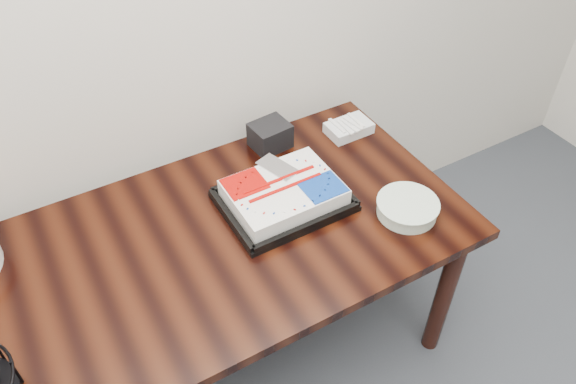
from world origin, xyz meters
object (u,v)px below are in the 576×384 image
cake_tray (284,195)px  napkin_box (270,135)px  table (207,260)px  plate_stack (407,208)px

cake_tray → napkin_box: (0.12, 0.31, 0.01)m
napkin_box → table: bearing=-141.6°
table → plate_stack: (0.67, -0.22, 0.11)m
cake_tray → plate_stack: 0.43m
cake_tray → table: bearing=-173.7°
table → napkin_box: size_ratio=12.47×
plate_stack → napkin_box: napkin_box is taller
table → napkin_box: bearing=38.4°
cake_tray → plate_stack: (0.35, -0.26, -0.01)m
cake_tray → napkin_box: bearing=69.6°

